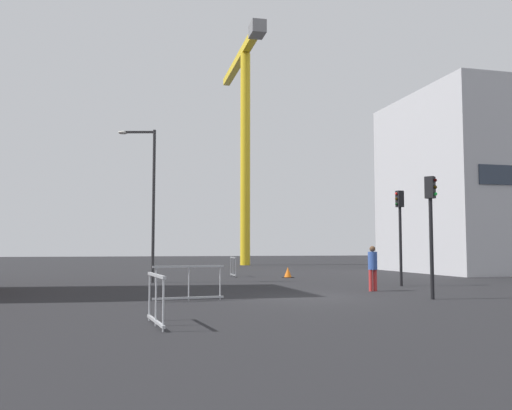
# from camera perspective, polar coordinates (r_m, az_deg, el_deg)

# --- Properties ---
(ground) EXTENTS (160.00, 160.00, 0.00)m
(ground) POSITION_cam_1_polar(r_m,az_deg,el_deg) (18.56, 5.37, -9.40)
(ground) COLOR black
(office_block) EXTENTS (11.24, 10.92, 11.54)m
(office_block) POSITION_cam_1_polar(r_m,az_deg,el_deg) (39.91, 22.86, 1.95)
(office_block) COLOR #B7B7BC
(office_block) RESTS_ON ground
(construction_crane) EXTENTS (1.33, 16.39, 20.41)m
(construction_crane) POSITION_cam_1_polar(r_m,az_deg,el_deg) (51.75, -1.19, 9.10)
(construction_crane) COLOR yellow
(construction_crane) RESTS_ON ground
(streetlamp_tall) EXTENTS (1.73, 0.58, 7.12)m
(streetlamp_tall) POSITION_cam_1_polar(r_m,az_deg,el_deg) (26.22, -10.94, 1.34)
(streetlamp_tall) COLOR #2D2D30
(streetlamp_tall) RESTS_ON ground
(traffic_light_far) EXTENTS (0.38, 0.28, 4.03)m
(traffic_light_far) POSITION_cam_1_polar(r_m,az_deg,el_deg) (24.27, 14.60, -1.69)
(traffic_light_far) COLOR black
(traffic_light_far) RESTS_ON ground
(traffic_light_verge) EXTENTS (0.36, 0.38, 3.89)m
(traffic_light_verge) POSITION_cam_1_polar(r_m,az_deg,el_deg) (18.45, 17.57, -1.11)
(traffic_light_verge) COLOR black
(traffic_light_verge) RESTS_ON ground
(pedestrian_walking) EXTENTS (0.34, 0.34, 1.68)m
(pedestrian_walking) POSITION_cam_1_polar(r_m,az_deg,el_deg) (21.22, 11.92, -6.05)
(pedestrian_walking) COLOR red
(pedestrian_walking) RESTS_ON ground
(safety_barrier_front) EXTENTS (0.15, 1.88, 1.08)m
(safety_barrier_front) POSITION_cam_1_polar(r_m,az_deg,el_deg) (30.82, -2.37, -6.34)
(safety_barrier_front) COLOR gray
(safety_barrier_front) RESTS_ON ground
(safety_barrier_mid_span) EXTENTS (2.21, 0.34, 1.08)m
(safety_barrier_mid_span) POSITION_cam_1_polar(r_m,az_deg,el_deg) (17.13, -6.94, -7.93)
(safety_barrier_mid_span) COLOR #B2B5BA
(safety_barrier_mid_span) RESTS_ON ground
(safety_barrier_left_run) EXTENTS (0.25, 1.93, 1.08)m
(safety_barrier_left_run) POSITION_cam_1_polar(r_m,az_deg,el_deg) (11.93, -10.26, -9.48)
(safety_barrier_left_run) COLOR #B2B5BA
(safety_barrier_left_run) RESTS_ON ground
(traffic_cone_striped) EXTENTS (0.55, 0.55, 0.56)m
(traffic_cone_striped) POSITION_cam_1_polar(r_m,az_deg,el_deg) (29.87, 3.30, -6.98)
(traffic_cone_striped) COLOR black
(traffic_cone_striped) RESTS_ON ground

